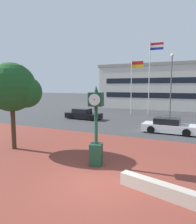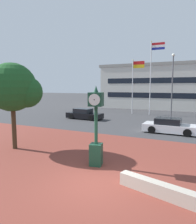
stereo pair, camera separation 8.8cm
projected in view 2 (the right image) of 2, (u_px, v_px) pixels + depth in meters
name	position (u px, v px, depth m)	size (l,w,h in m)	color
ground_plane	(96.00, 183.00, 8.64)	(200.00, 200.00, 0.00)	#38383A
plaza_brick_paving	(116.00, 166.00, 10.59)	(44.00, 12.37, 0.01)	brown
planter_wall	(159.00, 189.00, 7.63)	(3.20, 0.40, 0.50)	#ADA393
street_clock	(96.00, 129.00, 10.44)	(0.80, 0.84, 4.00)	#19422D
plaza_tree	(15.00, 88.00, 13.10)	(3.25, 3.02, 5.42)	#42301E
car_street_near	(84.00, 114.00, 25.73)	(4.54, 2.01, 1.28)	black
car_street_mid	(170.00, 126.00, 18.00)	(4.53, 2.02, 1.28)	silver
flagpole_primary	(134.00, 82.00, 30.14)	(1.72, 0.14, 7.77)	silver
flagpole_secondary	(152.00, 72.00, 28.89)	(1.84, 0.14, 10.08)	silver
civic_building	(188.00, 86.00, 37.99)	(30.07, 11.44, 7.92)	beige
street_lamp_post	(172.00, 81.00, 24.45)	(0.36, 0.36, 7.72)	#4C4C51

